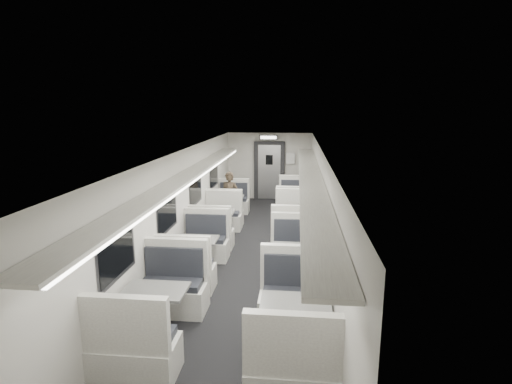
% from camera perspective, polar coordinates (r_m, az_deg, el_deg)
% --- Properties ---
extents(room, '(3.24, 12.24, 2.64)m').
position_cam_1_polar(room, '(8.55, -0.86, -2.21)').
color(room, black).
rests_on(room, ground).
extents(booth_left_a, '(0.98, 1.99, 1.06)m').
position_cam_1_polar(booth_left_a, '(11.99, -3.79, -2.18)').
color(booth_left_a, silver).
rests_on(booth_left_a, room).
extents(booth_left_b, '(1.00, 2.03, 1.09)m').
position_cam_1_polar(booth_left_b, '(10.31, -5.44, -4.57)').
color(booth_left_b, silver).
rests_on(booth_left_b, room).
extents(booth_left_c, '(1.02, 2.07, 1.11)m').
position_cam_1_polar(booth_left_c, '(8.26, -8.47, -8.92)').
color(booth_left_c, silver).
rests_on(booth_left_c, room).
extents(booth_left_d, '(1.09, 2.22, 1.19)m').
position_cam_1_polar(booth_left_d, '(6.18, -14.12, -16.49)').
color(booth_left_d, silver).
rests_on(booth_left_d, room).
extents(booth_right_a, '(1.11, 2.26, 1.21)m').
position_cam_1_polar(booth_right_a, '(11.68, 5.81, -2.36)').
color(booth_right_a, silver).
rests_on(booth_right_a, room).
extents(booth_right_b, '(1.12, 2.27, 1.21)m').
position_cam_1_polar(booth_right_b, '(9.93, 5.78, -4.97)').
color(booth_right_b, silver).
rests_on(booth_right_b, room).
extents(booth_right_c, '(1.06, 2.14, 1.15)m').
position_cam_1_polar(booth_right_c, '(7.68, 5.71, -10.40)').
color(booth_right_c, silver).
rests_on(booth_right_c, room).
extents(booth_right_d, '(1.12, 2.27, 1.21)m').
position_cam_1_polar(booth_right_d, '(5.67, 5.59, -18.87)').
color(booth_right_d, silver).
rests_on(booth_right_d, room).
extents(passenger, '(0.61, 0.47, 1.50)m').
position_cam_1_polar(passenger, '(11.50, -3.79, -0.80)').
color(passenger, black).
rests_on(passenger, room).
extents(window_a, '(0.02, 1.18, 0.84)m').
position_cam_1_polar(window_a, '(12.04, -6.02, 2.67)').
color(window_a, black).
rests_on(window_a, room).
extents(window_b, '(0.02, 1.18, 0.84)m').
position_cam_1_polar(window_b, '(9.94, -8.60, 0.58)').
color(window_b, black).
rests_on(window_b, room).
extents(window_c, '(0.02, 1.18, 0.84)m').
position_cam_1_polar(window_c, '(7.88, -12.55, -2.63)').
color(window_c, black).
rests_on(window_c, room).
extents(window_d, '(0.02, 1.18, 0.84)m').
position_cam_1_polar(window_d, '(5.93, -19.24, -7.97)').
color(window_d, black).
rests_on(window_d, room).
extents(luggage_rack_left, '(0.46, 10.40, 0.09)m').
position_cam_1_polar(luggage_rack_left, '(8.35, -9.64, 2.29)').
color(luggage_rack_left, silver).
rests_on(luggage_rack_left, room).
extents(luggage_rack_right, '(0.46, 10.40, 0.09)m').
position_cam_1_polar(luggage_rack_right, '(8.05, 7.70, 1.99)').
color(luggage_rack_right, silver).
rests_on(luggage_rack_right, room).
extents(vestibule_door, '(1.10, 0.13, 2.10)m').
position_cam_1_polar(vestibule_door, '(14.37, 1.91, 3.02)').
color(vestibule_door, black).
rests_on(vestibule_door, room).
extents(exit_sign, '(0.62, 0.12, 0.16)m').
position_cam_1_polar(exit_sign, '(13.74, 1.80, 7.81)').
color(exit_sign, black).
rests_on(exit_sign, room).
extents(wall_notice, '(0.32, 0.02, 0.40)m').
position_cam_1_polar(wall_notice, '(14.26, 4.93, 4.78)').
color(wall_notice, silver).
rests_on(wall_notice, room).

